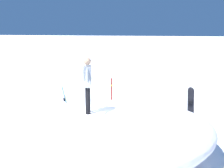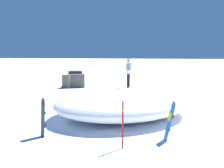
# 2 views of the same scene
# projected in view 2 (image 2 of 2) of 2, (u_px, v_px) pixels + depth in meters

# --- Properties ---
(ground) EXTENTS (240.00, 240.00, 0.00)m
(ground) POSITION_uv_depth(u_px,v_px,m) (122.00, 113.00, 13.09)
(ground) COLOR white
(snow_mound) EXTENTS (9.45, 9.02, 1.53)m
(snow_mound) POSITION_uv_depth(u_px,v_px,m) (123.00, 102.00, 12.51)
(snow_mound) COLOR white
(snow_mound) RESTS_ON ground
(snowboarder_standing) EXTENTS (0.33, 0.97, 1.59)m
(snowboarder_standing) POSITION_uv_depth(u_px,v_px,m) (128.00, 71.00, 12.55)
(snowboarder_standing) COLOR black
(snowboarder_standing) RESTS_ON snow_mound
(snowboard_primary_upright) EXTENTS (0.30, 0.27, 1.62)m
(snowboard_primary_upright) POSITION_uv_depth(u_px,v_px,m) (43.00, 117.00, 9.39)
(snowboard_primary_upright) COLOR black
(snowboard_primary_upright) RESTS_ON ground
(snowboard_secondary_upright) EXTENTS (0.43, 0.40, 1.57)m
(snowboard_secondary_upright) POSITION_uv_depth(u_px,v_px,m) (170.00, 120.00, 8.97)
(snowboard_secondary_upright) COLOR #2672BF
(snowboard_secondary_upright) RESTS_ON ground
(backpack_near) EXTENTS (0.28, 0.63, 0.37)m
(backpack_near) POSITION_uv_depth(u_px,v_px,m) (144.00, 98.00, 16.44)
(backpack_near) COLOR black
(backpack_near) RESTS_ON ground
(backpack_far) EXTENTS (0.38, 0.65, 0.38)m
(backpack_far) POSITION_uv_depth(u_px,v_px,m) (59.00, 105.00, 14.31)
(backpack_far) COLOR maroon
(backpack_far) RESTS_ON ground
(trail_marker_pole) EXTENTS (0.10, 0.10, 1.74)m
(trail_marker_pole) POSITION_uv_depth(u_px,v_px,m) (123.00, 124.00, 8.17)
(trail_marker_pole) COLOR #A51E19
(trail_marker_pole) RESTS_ON ground
(rock_outcrop) EXTENTS (2.10, 2.58, 1.57)m
(rock_outcrop) POSITION_uv_depth(u_px,v_px,m) (75.00, 80.00, 23.36)
(rock_outcrop) COLOR brown
(rock_outcrop) RESTS_ON ground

